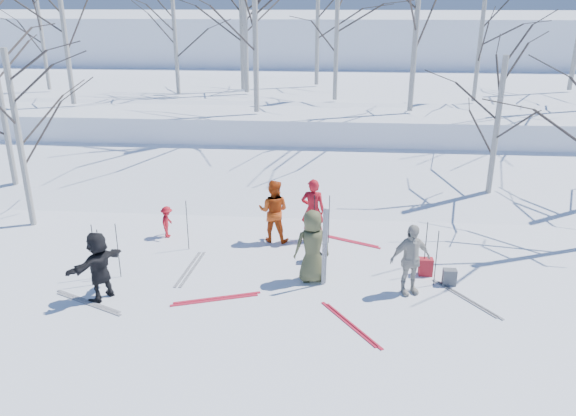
# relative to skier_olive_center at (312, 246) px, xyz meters

# --- Properties ---
(ground) EXTENTS (120.00, 120.00, 0.00)m
(ground) POSITION_rel_skier_olive_center_xyz_m (-0.66, -0.25, -0.85)
(ground) COLOR white
(ground) RESTS_ON ground
(snow_ramp) EXTENTS (70.00, 9.49, 4.12)m
(snow_ramp) POSITION_rel_skier_olive_center_xyz_m (-0.66, 6.75, -0.70)
(snow_ramp) COLOR white
(snow_ramp) RESTS_ON ground
(snow_plateau) EXTENTS (70.00, 18.00, 2.20)m
(snow_plateau) POSITION_rel_skier_olive_center_xyz_m (-0.66, 16.75, 0.15)
(snow_plateau) COLOR white
(snow_plateau) RESTS_ON ground
(far_hill) EXTENTS (90.00, 30.00, 6.00)m
(far_hill) POSITION_rel_skier_olive_center_xyz_m (-0.66, 37.75, 1.15)
(far_hill) COLOR white
(far_hill) RESTS_ON ground
(skier_olive_center) EXTENTS (0.95, 0.75, 1.71)m
(skier_olive_center) POSITION_rel_skier_olive_center_xyz_m (0.00, 0.00, 0.00)
(skier_olive_center) COLOR #4A4C2E
(skier_olive_center) RESTS_ON ground
(skier_red_north) EXTENTS (0.64, 0.43, 1.72)m
(skier_red_north) POSITION_rel_skier_olive_center_xyz_m (-0.09, 2.31, 0.01)
(skier_red_north) COLOR #B1101C
(skier_red_north) RESTS_ON ground
(skier_redor_behind) EXTENTS (0.91, 0.75, 1.70)m
(skier_redor_behind) POSITION_rel_skier_olive_center_xyz_m (-1.12, 2.19, -0.00)
(skier_redor_behind) COLOR #B73D0E
(skier_redor_behind) RESTS_ON ground
(skier_red_seated) EXTENTS (0.33, 0.57, 0.88)m
(skier_red_seated) POSITION_rel_skier_olive_center_xyz_m (-4.03, 2.20, -0.42)
(skier_red_seated) COLOR #B1101C
(skier_red_seated) RESTS_ON ground
(skier_cream_east) EXTENTS (1.03, 0.71, 1.62)m
(skier_cream_east) POSITION_rel_skier_olive_center_xyz_m (2.14, -0.42, -0.04)
(skier_cream_east) COLOR beige
(skier_cream_east) RESTS_ON ground
(skier_grey_west) EXTENTS (1.07, 1.49, 1.55)m
(skier_grey_west) POSITION_rel_skier_olive_center_xyz_m (-4.51, -1.22, -0.08)
(skier_grey_west) COLOR black
(skier_grey_west) RESTS_ON ground
(dog) EXTENTS (0.33, 0.63, 0.51)m
(dog) POSITION_rel_skier_olive_center_xyz_m (0.11, 0.31, -0.60)
(dog) COLOR black
(dog) RESTS_ON ground
(upright_ski_left) EXTENTS (0.08, 0.16, 1.90)m
(upright_ski_left) POSITION_rel_skier_olive_center_xyz_m (0.26, -0.26, 0.10)
(upright_ski_left) COLOR silver
(upright_ski_left) RESTS_ON ground
(upright_ski_right) EXTENTS (0.10, 0.23, 1.89)m
(upright_ski_right) POSITION_rel_skier_olive_center_xyz_m (0.30, -0.23, 0.10)
(upright_ski_right) COLOR silver
(upright_ski_right) RESTS_ON ground
(ski_pair_a) EXTENTS (1.96, 2.09, 0.02)m
(ski_pair_a) POSITION_rel_skier_olive_center_xyz_m (3.38, -0.60, -0.84)
(ski_pair_a) COLOR silver
(ski_pair_a) RESTS_ON ground
(ski_pair_b) EXTENTS (1.96, 2.08, 0.02)m
(ski_pair_b) POSITION_rel_skier_olive_center_xyz_m (0.85, -1.85, -0.84)
(ski_pair_b) COLOR red
(ski_pair_b) RESTS_ON ground
(ski_pair_c) EXTENTS (0.47, 1.93, 0.02)m
(ski_pair_c) POSITION_rel_skier_olive_center_xyz_m (-2.95, 0.31, -0.84)
(ski_pair_c) COLOR silver
(ski_pair_c) RESTS_ON ground
(ski_pair_d) EXTENTS (1.66, 2.05, 0.02)m
(ski_pair_d) POSITION_rel_skier_olive_center_xyz_m (-4.74, -1.45, -0.84)
(ski_pair_d) COLOR silver
(ski_pair_d) RESTS_ON ground
(ski_pair_e) EXTENTS (1.65, 2.05, 0.02)m
(ski_pair_e) POSITION_rel_skier_olive_center_xyz_m (0.83, 2.34, -0.84)
(ski_pair_e) COLOR red
(ski_pair_e) RESTS_ON ground
(ski_pair_f) EXTENTS (1.39, 2.02, 0.02)m
(ski_pair_f) POSITION_rel_skier_olive_center_xyz_m (-2.04, -1.07, -0.84)
(ski_pair_f) COLOR red
(ski_pair_f) RESTS_ON ground
(ski_pole_a) EXTENTS (0.02, 0.02, 1.34)m
(ski_pole_a) POSITION_rel_skier_olive_center_xyz_m (2.61, 0.48, -0.18)
(ski_pole_a) COLOR black
(ski_pole_a) RESTS_ON ground
(ski_pole_b) EXTENTS (0.02, 0.02, 1.34)m
(ski_pole_b) POSITION_rel_skier_olive_center_xyz_m (0.35, 2.16, -0.18)
(ski_pole_b) COLOR black
(ski_pole_b) RESTS_ON ground
(ski_pole_c) EXTENTS (0.02, 0.02, 1.34)m
(ski_pole_c) POSITION_rel_skier_olive_center_xyz_m (-4.48, -0.21, -0.18)
(ski_pole_c) COLOR black
(ski_pole_c) RESTS_ON ground
(ski_pole_d) EXTENTS (0.02, 0.02, 1.34)m
(ski_pole_d) POSITION_rel_skier_olive_center_xyz_m (2.78, -0.02, -0.18)
(ski_pole_d) COLOR black
(ski_pole_d) RESTS_ON ground
(ski_pole_e) EXTENTS (0.02, 0.02, 1.34)m
(ski_pole_e) POSITION_rel_skier_olive_center_xyz_m (-5.00, -0.31, -0.18)
(ski_pole_e) COLOR black
(ski_pole_e) RESTS_ON ground
(ski_pole_f) EXTENTS (0.02, 0.02, 1.34)m
(ski_pole_f) POSITION_rel_skier_olive_center_xyz_m (-0.04, 2.18, -0.18)
(ski_pole_f) COLOR black
(ski_pole_f) RESTS_ON ground
(ski_pole_g) EXTENTS (0.02, 0.02, 1.34)m
(ski_pole_g) POSITION_rel_skier_olive_center_xyz_m (-4.75, -0.57, -0.18)
(ski_pole_g) COLOR black
(ski_pole_g) RESTS_ON ground
(ski_pole_h) EXTENTS (0.02, 0.02, 1.34)m
(ski_pole_h) POSITION_rel_skier_olive_center_xyz_m (-3.27, 1.45, -0.18)
(ski_pole_h) COLOR black
(ski_pole_h) RESTS_ON ground
(backpack_red) EXTENTS (0.32, 0.22, 0.42)m
(backpack_red) POSITION_rel_skier_olive_center_xyz_m (2.66, 0.49, -0.64)
(backpack_red) COLOR red
(backpack_red) RESTS_ON ground
(backpack_grey) EXTENTS (0.30, 0.20, 0.38)m
(backpack_grey) POSITION_rel_skier_olive_center_xyz_m (3.12, 0.04, -0.66)
(backpack_grey) COLOR #53565B
(backpack_grey) RESTS_ON ground
(backpack_dark) EXTENTS (0.34, 0.24, 0.40)m
(backpack_dark) POSITION_rel_skier_olive_center_xyz_m (-0.02, 0.97, -0.65)
(backpack_dark) COLOR black
(backpack_dark) RESTS_ON ground
(birch_plateau_b) EXTENTS (4.88, 4.88, 6.12)m
(birch_plateau_b) POSITION_rel_skier_olive_center_xyz_m (-0.51, 16.18, 4.40)
(birch_plateau_b) COLOR silver
(birch_plateau_b) RESTS_ON snow_plateau
(birch_plateau_c) EXTENTS (4.91, 4.91, 6.16)m
(birch_plateau_c) POSITION_rel_skier_olive_center_xyz_m (-2.47, 8.97, 4.42)
(birch_plateau_c) COLOR silver
(birch_plateau_c) RESTS_ON snow_plateau
(birch_plateau_d) EXTENTS (3.71, 3.71, 4.44)m
(birch_plateau_d) POSITION_rel_skier_olive_center_xyz_m (-6.42, 12.65, 3.57)
(birch_plateau_d) COLOR silver
(birch_plateau_d) RESTS_ON snow_plateau
(birch_plateau_e) EXTENTS (3.62, 3.62, 4.32)m
(birch_plateau_e) POSITION_rel_skier_olive_center_xyz_m (-12.72, 13.52, 3.51)
(birch_plateau_e) COLOR silver
(birch_plateau_e) RESTS_ON snow_plateau
(birch_plateau_f) EXTENTS (5.68, 5.68, 7.26)m
(birch_plateau_f) POSITION_rel_skier_olive_center_xyz_m (-3.54, 13.54, 4.98)
(birch_plateau_f) COLOR silver
(birch_plateau_f) RESTS_ON snow_plateau
(birch_plateau_g) EXTENTS (4.60, 4.60, 5.71)m
(birch_plateau_g) POSITION_rel_skier_olive_center_xyz_m (-9.94, 9.96, 4.20)
(birch_plateau_g) COLOR silver
(birch_plateau_g) RESTS_ON snow_plateau
(birch_plateau_h) EXTENTS (4.34, 4.34, 5.34)m
(birch_plateau_h) POSITION_rel_skier_olive_center_xyz_m (0.40, 11.87, 4.01)
(birch_plateau_h) COLOR silver
(birch_plateau_h) RESTS_ON snow_plateau
(birch_plateau_j) EXTENTS (3.65, 3.65, 4.35)m
(birch_plateau_j) POSITION_rel_skier_olive_center_xyz_m (6.06, 11.97, 3.52)
(birch_plateau_j) COLOR silver
(birch_plateau_j) RESTS_ON snow_plateau
(birch_plateau_k) EXTENTS (4.84, 4.84, 6.05)m
(birch_plateau_k) POSITION_rel_skier_olive_center_xyz_m (-3.84, 14.43, 4.37)
(birch_plateau_k) COLOR silver
(birch_plateau_k) RESTS_ON snow_plateau
(birch_plateau_l) EXTENTS (4.83, 4.83, 6.04)m
(birch_plateau_l) POSITION_rel_skier_olive_center_xyz_m (3.21, 9.60, 4.37)
(birch_plateau_l) COLOR silver
(birch_plateau_l) RESTS_ON snow_plateau
(birch_edge_a) EXTENTS (4.06, 4.06, 4.94)m
(birch_edge_a) POSITION_rel_skier_olive_center_xyz_m (-8.17, 2.75, 1.62)
(birch_edge_a) COLOR silver
(birch_edge_a) RESTS_ON ground
(birch_edge_d) EXTENTS (4.66, 4.66, 5.80)m
(birch_edge_d) POSITION_rel_skier_olive_center_xyz_m (-10.01, 5.19, 2.05)
(birch_edge_d) COLOR silver
(birch_edge_d) RESTS_ON ground
(birch_edge_e) EXTENTS (3.83, 3.83, 4.61)m
(birch_edge_e) POSITION_rel_skier_olive_center_xyz_m (5.26, 5.41, 1.45)
(birch_edge_e) COLOR silver
(birch_edge_e) RESTS_ON ground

